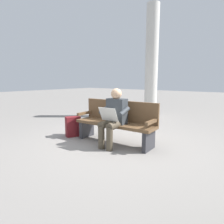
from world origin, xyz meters
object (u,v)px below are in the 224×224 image
at_px(person_seated, 114,116).
at_px(backpack, 73,127).
at_px(support_pillar, 152,62).
at_px(bench_near, 116,121).

distance_m(person_seated, backpack, 1.27).
bearing_deg(support_pillar, person_seated, 105.17).
distance_m(bench_near, person_seated, 0.30).
bearing_deg(backpack, bench_near, -166.43).
bearing_deg(backpack, support_pillar, -94.29).
relative_size(bench_near, support_pillar, 0.46).
height_order(backpack, support_pillar, support_pillar).
xyz_separation_m(backpack, support_pillar, (-0.26, -3.50, 1.72)).
relative_size(bench_near, person_seated, 1.54).
bearing_deg(bench_near, person_seated, 111.39).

